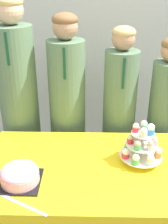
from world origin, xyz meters
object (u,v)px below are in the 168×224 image
(student_2, at_px, (118,124))
(cake_knife, at_px, (14,201))
(student_0, at_px, (20,111))
(cupcake_stand, at_px, (142,144))
(student_3, at_px, (162,128))
(student_1, at_px, (68,119))
(round_cake, at_px, (20,174))

(student_2, bearing_deg, cake_knife, -124.41)
(student_2, bearing_deg, student_0, 180.00)
(cupcake_stand, height_order, student_3, student_3)
(student_1, height_order, student_2, student_1)
(round_cake, height_order, cupcake_stand, cupcake_stand)
(cupcake_stand, xyz_separation_m, student_0, (-0.87, 0.53, -0.05))
(student_0, bearing_deg, round_cake, -77.60)
(cake_knife, xyz_separation_m, student_3, (0.97, 0.90, -0.07))
(round_cake, relative_size, cake_knife, 0.81)
(cake_knife, xyz_separation_m, student_0, (-0.16, 0.90, 0.07))
(round_cake, bearing_deg, student_3, 37.94)
(round_cake, relative_size, student_2, 0.16)
(round_cake, relative_size, student_3, 0.17)
(cake_knife, height_order, student_0, student_0)
(student_0, relative_size, student_1, 1.08)
(student_0, bearing_deg, student_3, -0.00)
(student_3, bearing_deg, student_1, 180.00)
(student_0, height_order, student_3, student_0)
(student_0, distance_m, student_1, 0.38)
(student_1, xyz_separation_m, student_3, (0.75, -0.00, -0.07))
(cake_knife, distance_m, student_0, 0.92)
(student_1, relative_size, student_3, 1.12)
(cake_knife, height_order, student_3, student_3)
(cupcake_stand, relative_size, student_2, 0.18)
(round_cake, distance_m, student_1, 0.78)
(student_0, height_order, student_2, student_0)
(student_1, bearing_deg, cupcake_stand, -47.20)
(cake_knife, distance_m, student_2, 1.09)
(cake_knife, relative_size, student_3, 0.20)
(round_cake, distance_m, student_2, 0.97)
(cake_knife, height_order, student_1, student_1)
(student_2, bearing_deg, student_3, -0.00)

